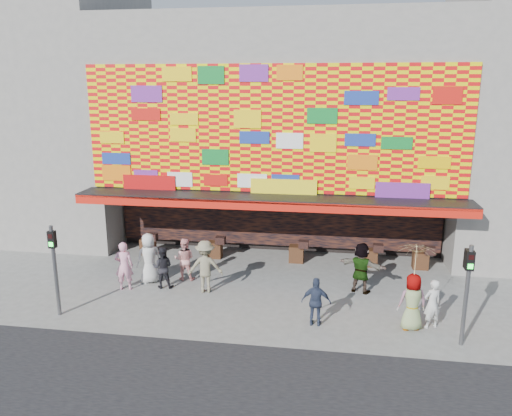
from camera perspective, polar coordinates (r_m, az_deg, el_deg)
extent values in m
plane|color=slate|center=(17.00, -0.03, -11.29)|extent=(90.00, 90.00, 0.00)
cube|color=gray|center=(23.31, 3.09, 12.15)|extent=(15.00, 8.00, 7.00)
cube|color=black|center=(24.97, 3.18, 0.68)|extent=(15.00, 6.00, 3.00)
cube|color=gray|center=(23.12, -16.20, -0.97)|extent=(0.40, 2.00, 3.00)
cube|color=gray|center=(21.56, 21.74, -2.51)|extent=(0.40, 2.00, 3.00)
cube|color=black|center=(19.21, 1.54, 1.20)|extent=(15.20, 1.60, 0.12)
cube|color=red|center=(18.49, 1.23, 0.21)|extent=(15.20, 0.04, 0.35)
cube|color=#F3DC00|center=(19.36, 1.81, 8.94)|extent=(14.80, 0.08, 4.90)
cube|color=black|center=(21.92, 2.34, -1.08)|extent=(14.00, 0.25, 2.50)
cube|color=gray|center=(27.85, -25.07, 10.16)|extent=(11.00, 8.00, 12.00)
cylinder|color=#59595B|center=(17.15, -21.95, -6.70)|extent=(0.12, 0.12, 3.00)
cube|color=black|center=(16.83, -22.27, -3.34)|extent=(0.22, 0.18, 0.55)
cube|color=black|center=(16.71, -22.48, -3.01)|extent=(0.14, 0.02, 0.14)
cube|color=#19E533|center=(16.79, -22.40, -3.86)|extent=(0.14, 0.02, 0.14)
cylinder|color=#59595B|center=(15.33, 22.88, -9.26)|extent=(0.12, 0.12, 3.00)
cube|color=black|center=(14.97, 23.26, -5.56)|extent=(0.22, 0.18, 0.55)
cube|color=black|center=(14.84, 23.40, -5.21)|extent=(0.14, 0.02, 0.14)
cube|color=#19E533|center=(14.92, 23.30, -6.15)|extent=(0.14, 0.02, 0.14)
imported|color=beige|center=(19.07, -12.12, -5.63)|extent=(1.11, 1.03, 1.90)
imported|color=pink|center=(18.67, -14.85, -6.41)|extent=(0.74, 0.57, 1.80)
imported|color=black|center=(18.59, -10.63, -6.68)|extent=(0.82, 0.68, 1.55)
imported|color=#7B7359|center=(17.93, -5.81, -6.66)|extent=(1.34, 0.92, 1.91)
imported|color=#2C354D|center=(15.65, 6.89, -10.60)|extent=(0.93, 0.43, 1.55)
imported|color=gray|center=(18.21, 11.93, -6.69)|extent=(1.79, 1.12, 1.84)
imported|color=gray|center=(15.98, 17.43, -10.22)|extent=(0.96, 0.72, 1.77)
imported|color=silver|center=(16.30, 19.49, -10.30)|extent=(0.67, 0.58, 1.56)
imported|color=pink|center=(19.16, -8.18, -5.80)|extent=(0.83, 0.67, 1.63)
imported|color=#D2C384|center=(15.50, 17.79, -5.77)|extent=(1.10, 1.12, 1.01)
cylinder|color=#4C3326|center=(15.83, 17.53, -9.02)|extent=(0.02, 0.02, 1.00)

